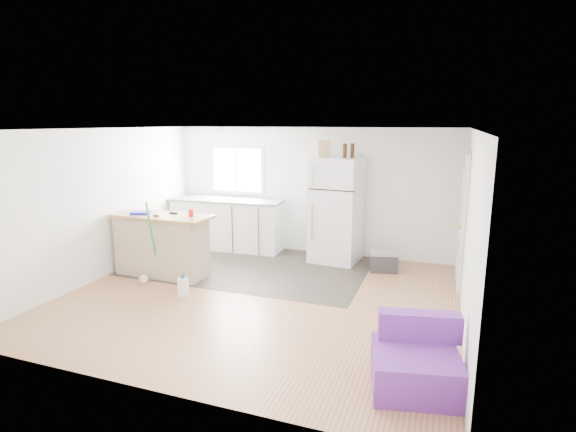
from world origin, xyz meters
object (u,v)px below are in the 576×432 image
object	(u,v)px
purple_seat	(416,363)
cardboard_box	(324,149)
peninsula	(162,245)
cleaner_jug	(183,287)
red_cup	(191,213)
mop	(146,269)
blue_tray	(141,213)
refrigerator	(336,210)
bottle_left	(345,151)
cooler	(384,261)
bottle_right	(352,151)
kitchen_cabinets	(227,223)

from	to	relation	value
purple_seat	cardboard_box	distance (m)	4.46
peninsula	cleaner_jug	world-z (taller)	peninsula
purple_seat	red_cup	world-z (taller)	red_cup
mop	blue_tray	size ratio (longest dim) A/B	4.44
refrigerator	bottle_left	distance (m)	1.08
mop	cooler	bearing A→B (deg)	14.00
purple_seat	bottle_right	bearing A→B (deg)	99.54
mop	purple_seat	bearing A→B (deg)	-33.70
kitchen_cabinets	cleaner_jug	size ratio (longest dim) A/B	7.10
cleaner_jug	blue_tray	distance (m)	1.61
cleaner_jug	mop	distance (m)	0.90
blue_tray	cleaner_jug	bearing A→B (deg)	-29.08
cardboard_box	bottle_right	size ratio (longest dim) A/B	1.20
peninsula	mop	size ratio (longest dim) A/B	1.26
cooler	blue_tray	xyz separation A→B (m)	(-3.76, -1.47, 0.86)
refrigerator	cardboard_box	distance (m)	1.12
kitchen_cabinets	purple_seat	distance (m)	5.42
cooler	cleaner_jug	size ratio (longest dim) A/B	1.67
cooler	bottle_left	bearing A→B (deg)	148.30
cooler	mop	distance (m)	3.90
refrigerator	cardboard_box	bearing A→B (deg)	-160.68
refrigerator	cardboard_box	world-z (taller)	cardboard_box
purple_seat	mop	size ratio (longest dim) A/B	0.70
cleaner_jug	cardboard_box	bearing A→B (deg)	35.57
refrigerator	cooler	size ratio (longest dim) A/B	3.50
cooler	cleaner_jug	world-z (taller)	cooler
cleaner_jug	cardboard_box	size ratio (longest dim) A/B	1.07
kitchen_cabinets	cardboard_box	xyz separation A→B (m)	(2.01, -0.12, 1.52)
refrigerator	cleaner_jug	xyz separation A→B (m)	(-1.67, -2.45, -0.80)
refrigerator	cooler	distance (m)	1.24
mop	bottle_left	world-z (taller)	bottle_left
kitchen_cabinets	blue_tray	xyz separation A→B (m)	(-0.61, -1.86, 0.53)
cooler	peninsula	bearing A→B (deg)	-171.49
mop	bottle_right	size ratio (longest dim) A/B	5.32
peninsula	bottle_right	world-z (taller)	bottle_right
kitchen_cabinets	bottle_left	world-z (taller)	bottle_left
purple_seat	bottle_left	bearing A→B (deg)	101.59
refrigerator	cleaner_jug	world-z (taller)	refrigerator
kitchen_cabinets	bottle_right	size ratio (longest dim) A/B	9.15
kitchen_cabinets	mop	bearing A→B (deg)	-100.41
peninsula	blue_tray	world-z (taller)	blue_tray
cooler	purple_seat	world-z (taller)	purple_seat
blue_tray	bottle_right	size ratio (longest dim) A/B	1.20
red_cup	cardboard_box	size ratio (longest dim) A/B	0.40
kitchen_cabinets	cooler	bearing A→B (deg)	-10.05
cooler	purple_seat	size ratio (longest dim) A/B	0.58
cooler	bottle_right	xyz separation A→B (m)	(-0.67, 0.35, 1.82)
blue_tray	refrigerator	bearing A→B (deg)	32.36
cleaner_jug	bottle_left	distance (m)	3.52
peninsula	mop	bearing A→B (deg)	-90.64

